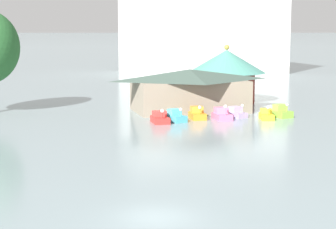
{
  "coord_description": "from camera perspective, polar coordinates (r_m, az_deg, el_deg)",
  "views": [
    {
      "loc": [
        -7.19,
        -29.59,
        10.0
      ],
      "look_at": [
        4.74,
        15.49,
        3.12
      ],
      "focal_mm": 63.88,
      "sensor_mm": 36.0,
      "label": 1
    }
  ],
  "objects": [
    {
      "name": "pedal_boat_cyan",
      "position": [
        63.34,
        0.72,
        -0.21
      ],
      "size": [
        2.09,
        2.65,
        1.6
      ],
      "rotation": [
        0.0,
        0.0,
        -1.26
      ],
      "color": "#4CB7CC",
      "rests_on": "ground"
    },
    {
      "name": "pedal_boat_pink",
      "position": [
        64.92,
        5.16,
        -0.03
      ],
      "size": [
        1.61,
        2.64,
        1.78
      ],
      "rotation": [
        0.0,
        0.0,
        -1.58
      ],
      "color": "pink",
      "rests_on": "ground"
    },
    {
      "name": "background_building_block",
      "position": [
        131.2,
        3.25,
        8.3
      ],
      "size": [
        34.38,
        17.59,
        19.65
      ],
      "color": "silver",
      "rests_on": "ground"
    },
    {
      "name": "pedal_boat_lime",
      "position": [
        67.65,
        10.75,
        0.23
      ],
      "size": [
        2.07,
        2.61,
        1.68
      ],
      "rotation": [
        0.0,
        0.0,
        -1.34
      ],
      "color": "#8CCC3F",
      "rests_on": "ground"
    },
    {
      "name": "boathouse",
      "position": [
        71.05,
        2.07,
        2.41
      ],
      "size": [
        13.95,
        9.02,
        5.01
      ],
      "color": "gray",
      "rests_on": "ground"
    },
    {
      "name": "ground_plane",
      "position": [
        32.05,
        -1.13,
        -9.79
      ],
      "size": [
        2000.0,
        2000.0,
        0.0
      ],
      "primitive_type": "plane",
      "color": "gray"
    },
    {
      "name": "pedal_boat_lavender",
      "position": [
        66.95,
        6.53,
        0.15
      ],
      "size": [
        2.03,
        2.65,
        1.59
      ],
      "rotation": [
        0.0,
        0.0,
        -1.24
      ],
      "color": "#B299D8",
      "rests_on": "ground"
    },
    {
      "name": "pedal_boat_orange",
      "position": [
        65.24,
        2.81,
        0.05
      ],
      "size": [
        1.67,
        2.66,
        1.61
      ],
      "rotation": [
        0.0,
        0.0,
        -1.64
      ],
      "color": "orange",
      "rests_on": "ground"
    },
    {
      "name": "pedal_boat_yellow",
      "position": [
        65.75,
        9.36,
        -0.06
      ],
      "size": [
        1.9,
        2.74,
        1.63
      ],
      "rotation": [
        0.0,
        0.0,
        -1.82
      ],
      "color": "yellow",
      "rests_on": "ground"
    },
    {
      "name": "pedal_boat_red",
      "position": [
        62.58,
        -0.77,
        -0.35
      ],
      "size": [
        1.71,
        2.76,
        1.61
      ],
      "rotation": [
        0.0,
        0.0,
        -1.61
      ],
      "color": "red",
      "rests_on": "ground"
    },
    {
      "name": "green_roof_pavilion",
      "position": [
        79.82,
        5.6,
        4.05
      ],
      "size": [
        10.35,
        10.35,
        7.65
      ],
      "color": "#993328",
      "rests_on": "ground"
    }
  ]
}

